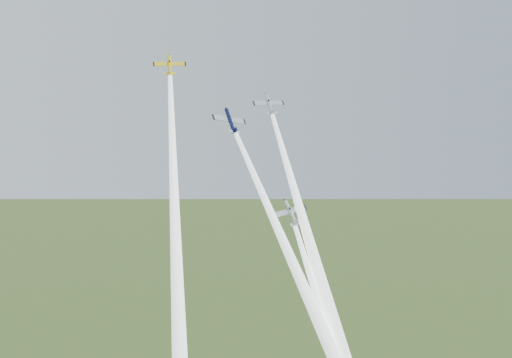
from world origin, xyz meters
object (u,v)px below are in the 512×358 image
plane_yellow (170,65)px  plane_silver_right (269,104)px  plane_silver_low (291,213)px  plane_navy (230,121)px

plane_yellow → plane_silver_right: 24.11m
plane_silver_low → plane_navy: bearing=125.9°
plane_navy → plane_silver_low: plane_navy is taller
plane_yellow → plane_navy: 16.90m
plane_yellow → plane_silver_right: bearing=15.9°
plane_silver_low → plane_yellow: bearing=143.4°
plane_navy → plane_silver_right: bearing=10.3°
plane_navy → plane_silver_low: bearing=-67.4°
plane_silver_right → plane_silver_low: (-4.41, -16.16, -22.23)m
plane_yellow → plane_silver_low: 39.26m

